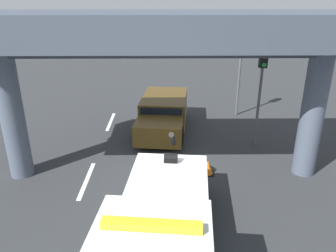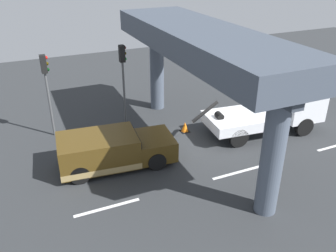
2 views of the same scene
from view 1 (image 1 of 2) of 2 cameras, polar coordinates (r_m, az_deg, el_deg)
ground_plane at (r=12.29m, az=-0.80°, el=-9.59°), size 60.00×40.00×0.10m
lane_stripe_west at (r=17.90m, az=-9.99°, el=0.78°), size 2.60×0.16×0.01m
lane_stripe_mid at (r=12.60m, az=-14.06°, el=-9.20°), size 2.60×0.16×0.01m
tow_truck_white at (r=8.21m, az=-1.39°, el=-17.24°), size 7.34×2.97×2.46m
towed_van_green at (r=16.44m, az=-0.81°, el=2.08°), size 5.38×2.67×1.58m
overpass_structure at (r=11.07m, az=-0.95°, el=14.70°), size 3.60×12.79×5.89m
traffic_light_near at (r=18.22m, az=12.62°, el=11.39°), size 0.39×0.32×4.37m
traffic_light_far at (r=14.42m, az=16.11°, el=8.56°), size 0.39×0.32×4.46m
traffic_cone_orange at (r=12.60m, az=6.97°, el=-7.27°), size 0.47×0.47×0.56m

